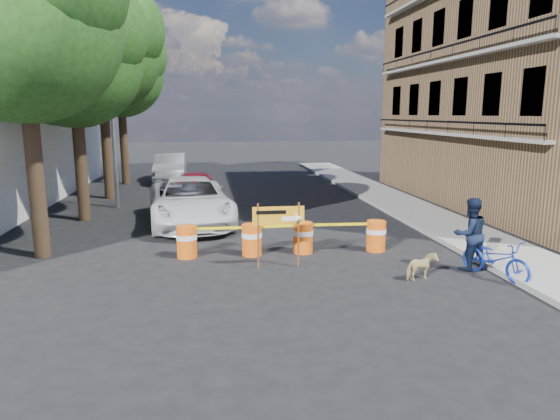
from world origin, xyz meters
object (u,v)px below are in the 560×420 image
object	(u,v)px
barrel_far_right	(376,235)
pedestrian	(470,234)
sedan_red	(194,186)
sedan_silver	(170,167)
suv_white	(190,201)
barrel_mid_left	(252,239)
barrel_far_left	(187,241)
barrel_mid_right	(303,237)
detour_sign	(285,221)
dog	(422,267)
bicycle	(497,241)

from	to	relation	value
barrel_far_right	pedestrian	bearing A→B (deg)	-49.22
pedestrian	sedan_red	world-z (taller)	pedestrian
barrel_far_right	sedan_silver	world-z (taller)	sedan_silver
suv_white	sedan_red	size ratio (longest dim) A/B	1.55
barrel_far_right	sedan_red	distance (m)	11.15
barrel_mid_left	sedan_red	distance (m)	9.82
barrel_mid_left	barrel_far_right	distance (m)	3.65
barrel_far_left	barrel_mid_right	xyz separation A→B (m)	(3.32, 0.02, 0.00)
barrel_far_right	pedestrian	xyz separation A→B (m)	(1.78, -2.07, 0.47)
barrel_far_left	detour_sign	size ratio (longest dim) A/B	0.52
barrel_far_right	barrel_mid_right	bearing A→B (deg)	177.28
pedestrian	barrel_mid_right	bearing A→B (deg)	-36.07
barrel_mid_left	dog	size ratio (longest dim) A/B	1.14
barrel_far_right	detour_sign	size ratio (longest dim) A/B	0.52
barrel_far_left	suv_white	distance (m)	4.41
barrel_far_left	barrel_far_right	world-z (taller)	same
detour_sign	sedan_silver	size ratio (longest dim) A/B	0.35
bicycle	barrel_far_right	bearing A→B (deg)	103.03
barrel_far_right	bicycle	xyz separation A→B (m)	(2.08, -2.80, 0.46)
pedestrian	sedan_silver	world-z (taller)	pedestrian
barrel_far_left	suv_white	size ratio (longest dim) A/B	0.15
barrel_mid_right	bicycle	xyz separation A→B (m)	(4.24, -2.90, 0.46)
bicycle	barrel_far_left	bearing A→B (deg)	135.48
barrel_far_left	bicycle	size ratio (longest dim) A/B	0.48
barrel_mid_left	detour_sign	bearing A→B (deg)	-59.53
dog	barrel_far_right	bearing A→B (deg)	-14.97
barrel_mid_right	suv_white	xyz separation A→B (m)	(-3.36, 4.38, 0.37)
barrel_mid_left	pedestrian	distance (m)	5.85
pedestrian	bicycle	xyz separation A→B (m)	(0.30, -0.73, -0.01)
dog	barrel_mid_left	bearing A→B (deg)	34.92
barrel_far_left	detour_sign	world-z (taller)	detour_sign
pedestrian	sedan_red	distance (m)	13.83
barrel_mid_right	detour_sign	world-z (taller)	detour_sign
dog	sedan_red	xyz separation A→B (m)	(-5.74, 12.38, 0.33)
detour_sign	bicycle	bearing A→B (deg)	-17.70
barrel_mid_left	sedan_silver	distance (m)	16.88
bicycle	barrel_mid_right	bearing A→B (deg)	122.02
barrel_mid_left	bicycle	bearing A→B (deg)	-26.36
barrel_mid_left	barrel_mid_right	bearing A→B (deg)	2.16
bicycle	sedan_silver	size ratio (longest dim) A/B	0.37
bicycle	dog	world-z (taller)	bicycle
barrel_mid_left	sedan_silver	world-z (taller)	sedan_silver
barrel_mid_left	barrel_mid_right	xyz separation A→B (m)	(1.49, 0.06, 0.00)
bicycle	suv_white	world-z (taller)	bicycle
barrel_mid_left	pedestrian	size ratio (longest dim) A/B	0.48
barrel_mid_right	sedan_silver	world-z (taller)	sedan_silver
barrel_mid_left	sedan_silver	size ratio (longest dim) A/B	0.18
sedan_red	sedan_silver	bearing A→B (deg)	109.64
bicycle	pedestrian	bearing A→B (deg)	88.72
bicycle	sedan_red	bearing A→B (deg)	97.69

